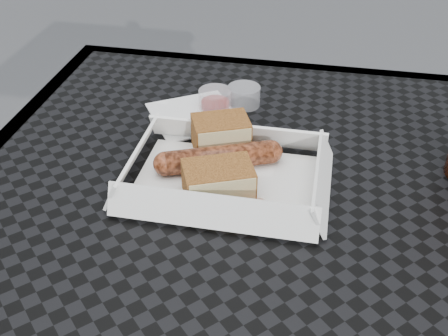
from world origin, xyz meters
TOP-DOWN VIEW (x-y plane):
  - patio_table at (0.00, 0.00)m, footprint 0.80×0.80m
  - food_tray at (-0.06, 0.03)m, footprint 0.22×0.15m
  - bratwurst at (-0.07, 0.05)m, footprint 0.16×0.08m
  - bread_near at (-0.08, 0.10)m, footprint 0.09×0.08m
  - bread_far at (-0.06, -0.00)m, footprint 0.10×0.08m
  - veg_garnish at (-0.00, -0.03)m, footprint 0.03×0.03m
  - napkin at (-0.14, 0.18)m, footprint 0.17×0.17m
  - condiment_cup_sauce at (-0.11, 0.21)m, footprint 0.05×0.05m
  - condiment_cup_empty at (-0.07, 0.23)m, footprint 0.05×0.05m

SIDE VIEW (x-z plane):
  - patio_table at x=0.00m, z-range 0.30..1.04m
  - napkin at x=-0.14m, z-range 0.74..0.75m
  - food_tray at x=-0.06m, z-range 0.74..0.75m
  - veg_garnish at x=0.00m, z-range 0.75..0.75m
  - condiment_cup_sauce at x=-0.11m, z-range 0.74..0.78m
  - condiment_cup_empty at x=-0.07m, z-range 0.74..0.78m
  - bratwurst at x=-0.07m, z-range 0.75..0.78m
  - bread_far at x=-0.06m, z-range 0.75..0.79m
  - bread_near at x=-0.08m, z-range 0.75..0.79m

